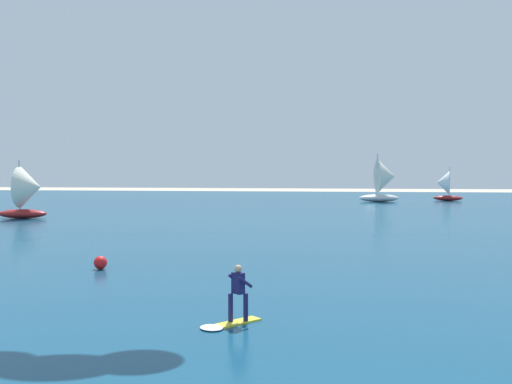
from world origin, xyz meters
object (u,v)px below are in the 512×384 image
(sailboat_heeled_over, at_px, (385,180))
(sailboat_near_shore, at_px, (29,192))
(kitesurfer, at_px, (233,303))
(marker_buoy, at_px, (100,263))
(sailboat_far_left, at_px, (444,185))

(sailboat_heeled_over, relative_size, sailboat_near_shore, 1.16)
(kitesurfer, bearing_deg, marker_buoy, 130.37)
(sailboat_heeled_over, xyz_separation_m, sailboat_far_left, (7.34, 2.78, -0.70))
(sailboat_near_shore, xyz_separation_m, marker_buoy, (14.12, -21.97, -1.91))
(kitesurfer, relative_size, marker_buoy, 3.18)
(kitesurfer, height_order, marker_buoy, kitesurfer)
(marker_buoy, bearing_deg, kitesurfer, -49.63)
(kitesurfer, xyz_separation_m, sailboat_heeled_over, (10.58, 53.74, 1.94))
(sailboat_far_left, xyz_separation_m, marker_buoy, (-24.76, -48.49, -1.56))
(sailboat_heeled_over, height_order, sailboat_near_shore, sailboat_heeled_over)
(sailboat_heeled_over, distance_m, sailboat_near_shore, 39.47)
(kitesurfer, bearing_deg, sailboat_heeled_over, 78.86)
(sailboat_heeled_over, height_order, sailboat_far_left, sailboat_heeled_over)
(sailboat_heeled_over, xyz_separation_m, marker_buoy, (-17.42, -45.71, -2.26))
(marker_buoy, bearing_deg, sailboat_heeled_over, 69.14)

